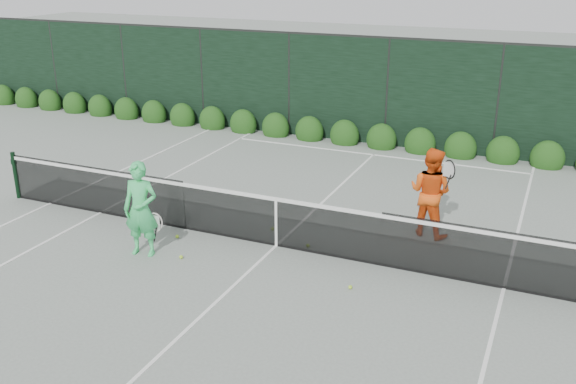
% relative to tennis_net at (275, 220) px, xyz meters
% --- Properties ---
extents(ground, '(80.00, 80.00, 0.00)m').
position_rel_tennis_net_xyz_m(ground, '(0.02, 0.00, -0.53)').
color(ground, slate).
rests_on(ground, ground).
extents(tennis_net, '(12.90, 0.10, 1.07)m').
position_rel_tennis_net_xyz_m(tennis_net, '(0.00, 0.00, 0.00)').
color(tennis_net, black).
rests_on(tennis_net, ground).
extents(player_woman, '(0.71, 0.54, 1.76)m').
position_rel_tennis_net_xyz_m(player_woman, '(-2.06, -1.27, 0.34)').
color(player_woman, '#3FD973').
rests_on(player_woman, ground).
extents(player_man, '(1.00, 0.87, 1.75)m').
position_rel_tennis_net_xyz_m(player_man, '(2.51, 1.69, 0.35)').
color(player_man, '#FF5C15').
rests_on(player_man, ground).
extents(court_lines, '(11.03, 23.83, 0.01)m').
position_rel_tennis_net_xyz_m(court_lines, '(0.02, 0.00, -0.53)').
color(court_lines, white).
rests_on(court_lines, ground).
extents(windscreen_fence, '(32.00, 21.07, 3.06)m').
position_rel_tennis_net_xyz_m(windscreen_fence, '(0.02, -2.71, 0.98)').
color(windscreen_fence, black).
rests_on(windscreen_fence, ground).
extents(hedge_row, '(31.66, 0.65, 0.94)m').
position_rel_tennis_net_xyz_m(hedge_row, '(0.02, 7.15, -0.30)').
color(hedge_row, '#193D10').
rests_on(hedge_row, ground).
extents(tennis_balls, '(3.78, 1.88, 0.07)m').
position_rel_tennis_net_xyz_m(tennis_balls, '(-0.23, -0.36, -0.50)').
color(tennis_balls, '#AEDE31').
rests_on(tennis_balls, ground).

